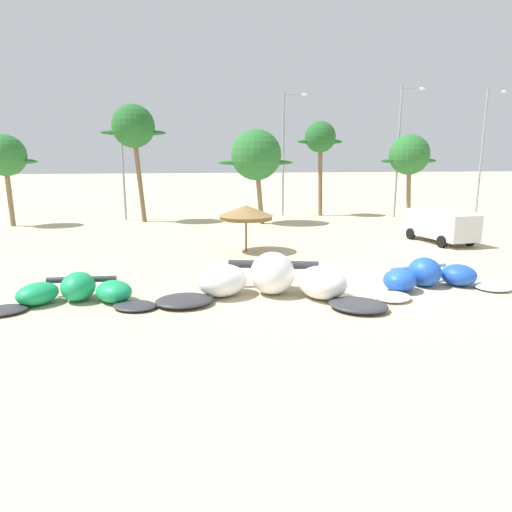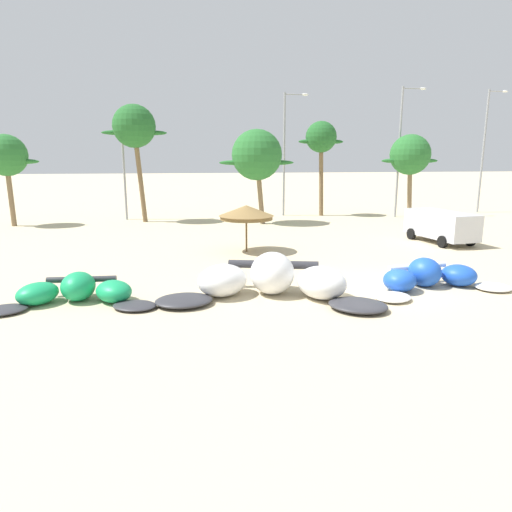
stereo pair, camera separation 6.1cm
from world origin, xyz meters
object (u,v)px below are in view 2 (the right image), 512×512
Objects in this scene: palm_left_of_gap at (257,155)px; palm_center_left at (321,139)px; lamppost_east_center at (401,146)px; parked_van at (440,224)px; lamppost_west_center at (286,148)px; palm_leftmost at (6,156)px; kite_left at (272,281)px; palm_center_right at (410,155)px; palm_left at (134,128)px; kite_far_left at (76,292)px; beach_umbrella_near_van at (246,212)px; lamppost_west at (125,160)px; kite_left_of_center at (430,277)px; lamppost_east at (485,146)px.

palm_center_left is (6.12, 4.01, 1.38)m from palm_left_of_gap.
palm_center_left is 6.59m from lamppost_east_center.
parked_van is 0.47× the size of lamppost_west_center.
palm_leftmost is (-27.51, 11.04, 3.96)m from parked_van.
palm_center_right reaches higher than kite_left.
palm_left reaches higher than palm_leftmost.
palm_leftmost is 0.65× the size of lamppost_west_center.
beach_umbrella_near_van is at bearing 47.99° from kite_far_left.
palm_center_left is 16.17m from lamppost_west.
kite_far_left is 21.83m from palm_left.
palm_left is at bearing 117.68° from beach_umbrella_near_van.
kite_left_of_center is at bearing -88.54° from lamppost_west_center.
lamppost_west_center is at bearing 165.43° from lamppost_east_center.
palm_center_right is (15.11, 11.84, 2.99)m from beach_umbrella_near_van.
palm_center_left is (8.37, 14.52, 4.35)m from beach_umbrella_near_van.
palm_center_left reaches higher than beach_umbrella_near_van.
lamppost_east is (23.87, 22.90, 5.36)m from kite_left.
palm_left reaches higher than palm_left_of_gap.
lamppost_west_center is at bearing 178.81° from lamppost_east.
beach_umbrella_near_van is at bearing 88.54° from kite_left.
palm_center_left is 3.04m from lamppost_west_center.
palm_center_left is 0.74× the size of lamppost_east.
lamppost_east is (11.90, 13.62, 4.87)m from parked_van.
lamppost_west_center reaches higher than palm_center_left.
palm_left is at bearing 179.39° from lamppost_east_center.
palm_left_of_gap is at bearing 101.57° from kite_left_of_center.
kite_left is at bearing -110.65° from palm_center_left.
lamppost_east reaches higher than palm_center_left.
kite_far_left is 0.99× the size of kite_left_of_center.
lamppost_east_center is at bearing 67.50° from kite_left_of_center.
palm_left_of_gap reaches higher than parked_van.
palm_center_right reaches higher than beach_umbrella_near_van.
palm_leftmost reaches higher than parked_van.
palm_leftmost is at bearing 137.21° from kite_left_of_center.
palm_left is (-18.51, 11.84, 6.07)m from parked_van.
parked_van is 0.61× the size of palm_center_left.
parked_van is 0.69× the size of palm_left_of_gap.
palm_center_left is 15.30m from lamppost_east.
lamppost_west_center is (13.18, 0.58, 0.94)m from lamppost_west.
lamppost_east_center is at bearing -14.57° from lamppost_west_center.
kite_left is at bearing -97.46° from palm_left_of_gap.
palm_center_right reaches higher than kite_far_left.
lamppost_west is at bearing 108.29° from kite_left.
palm_leftmost reaches higher than kite_left_of_center.
kite_far_left is 22.24m from palm_leftmost.
lamppost_west is (-19.47, 13.42, 3.67)m from parked_van.
kite_far_left is 30.41m from lamppost_east_center.
lamppost_east_center reaches higher than palm_left_of_gap.
parked_van is at bearing 58.07° from kite_left_of_center.
lamppost_west is at bearing 121.39° from kite_left_of_center.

